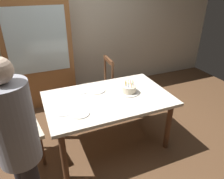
{
  "coord_description": "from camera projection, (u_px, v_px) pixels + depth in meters",
  "views": [
    {
      "loc": [
        -0.86,
        -2.15,
        2.05
      ],
      "look_at": [
        0.05,
        0.0,
        0.84
      ],
      "focal_mm": 33.75,
      "sensor_mm": 36.0,
      "label": 1
    }
  ],
  "objects": [
    {
      "name": "dining_table",
      "position": [
        108.0,
        103.0,
        2.7
      ],
      "size": [
        1.57,
        0.98,
        0.74
      ],
      "color": "silver",
      "rests_on": "ground"
    },
    {
      "name": "plate_far_side",
      "position": [
        97.0,
        90.0,
        2.82
      ],
      "size": [
        0.22,
        0.22,
        0.01
      ],
      "primitive_type": "cylinder",
      "color": "white",
      "rests_on": "dining_table"
    },
    {
      "name": "birthday_cake",
      "position": [
        129.0,
        90.0,
        2.75
      ],
      "size": [
        0.28,
        0.28,
        0.17
      ],
      "color": "silver",
      "rests_on": "dining_table"
    },
    {
      "name": "chair_upholstered",
      "position": [
        11.0,
        130.0,
        2.4
      ],
      "size": [
        0.51,
        0.5,
        0.95
      ],
      "color": "beige",
      "rests_on": "ground"
    },
    {
      "name": "chair_spindle_back",
      "position": [
        99.0,
        88.0,
        3.51
      ],
      "size": [
        0.46,
        0.46,
        0.95
      ],
      "color": "beige",
      "rests_on": "ground"
    },
    {
      "name": "plate_near_celebrant",
      "position": [
        80.0,
        113.0,
        2.33
      ],
      "size": [
        0.22,
        0.22,
        0.01
      ],
      "primitive_type": "cylinder",
      "color": "white",
      "rests_on": "dining_table"
    },
    {
      "name": "person_celebrant",
      "position": [
        18.0,
        145.0,
        1.62
      ],
      "size": [
        0.32,
        0.32,
        1.63
      ],
      "color": "#262328",
      "rests_on": "ground"
    },
    {
      "name": "china_cabinet",
      "position": [
        39.0,
        52.0,
        3.61
      ],
      "size": [
        1.1,
        0.45,
        1.9
      ],
      "color": "brown",
      "rests_on": "ground"
    },
    {
      "name": "back_wall",
      "position": [
        71.0,
        26.0,
        3.92
      ],
      "size": [
        6.4,
        0.1,
        2.6
      ],
      "primitive_type": "cube",
      "color": "beige",
      "rests_on": "ground"
    },
    {
      "name": "fork_near_celebrant",
      "position": [
        65.0,
        116.0,
        2.29
      ],
      "size": [
        0.18,
        0.06,
        0.01
      ],
      "primitive_type": "cube",
      "rotation": [
        0.0,
        0.0,
        -0.22
      ],
      "color": "silver",
      "rests_on": "dining_table"
    },
    {
      "name": "fork_far_side",
      "position": [
        85.0,
        93.0,
        2.75
      ],
      "size": [
        0.18,
        0.05,
        0.01
      ],
      "primitive_type": "cube",
      "rotation": [
        0.0,
        0.0,
        0.19
      ],
      "color": "silver",
      "rests_on": "dining_table"
    },
    {
      "name": "ground",
      "position": [
        109.0,
        142.0,
        3.0
      ],
      "size": [
        6.4,
        6.4,
        0.0
      ],
      "primitive_type": "plane",
      "color": "brown"
    }
  ]
}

